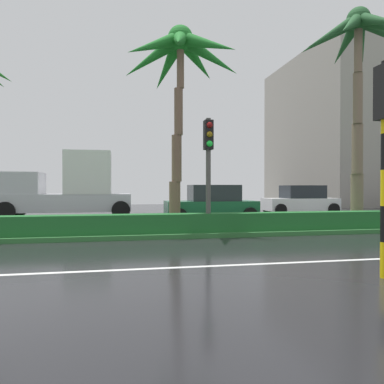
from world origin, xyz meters
TOP-DOWN VIEW (x-y plane):
  - ground_plane at (0.00, 9.00)m, footprint 90.00×42.00m
  - median_strip at (0.00, 8.00)m, footprint 85.50×4.00m
  - median_hedge at (0.00, 6.60)m, footprint 76.50×0.70m
  - palm_tree_centre_left at (4.44, 7.78)m, footprint 4.45×4.46m
  - palm_tree_centre at (11.54, 7.84)m, footprint 4.60×4.63m
  - traffic_signal_median_right at (5.15, 6.52)m, footprint 0.28×0.43m
  - box_truck_lead at (-0.23, 14.91)m, footprint 6.40×2.64m
  - car_in_traffic_second at (6.63, 11.88)m, footprint 4.30×2.02m
  - car_in_traffic_third at (12.96, 15.18)m, footprint 4.30×2.02m
  - building_far_right at (26.78, 27.31)m, footprint 16.28×14.70m

SIDE VIEW (x-z plane):
  - ground_plane at x=0.00m, z-range -0.10..0.00m
  - median_strip at x=0.00m, z-range 0.00..0.15m
  - median_hedge at x=0.00m, z-range 0.15..0.75m
  - car_in_traffic_second at x=6.63m, z-range -0.03..1.69m
  - car_in_traffic_third at x=12.96m, z-range -0.03..1.69m
  - box_truck_lead at x=-0.23m, z-range -0.18..3.28m
  - traffic_signal_median_right at x=5.15m, z-range 0.85..4.57m
  - palm_tree_centre_left at x=4.44m, z-range 2.44..9.65m
  - building_far_right at x=26.78m, z-range 0.00..13.85m
  - palm_tree_centre at x=11.54m, z-range 2.79..11.32m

